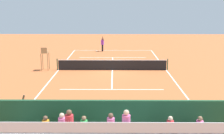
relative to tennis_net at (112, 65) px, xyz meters
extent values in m
plane|color=#BC6033|center=(0.00, 0.00, -0.50)|extent=(60.00, 60.00, 0.00)
cube|color=white|center=(0.00, -11.00, -0.50)|extent=(10.00, 0.10, 0.01)
cube|color=white|center=(0.00, 11.00, -0.50)|extent=(10.00, 0.10, 0.01)
cube|color=white|center=(-5.00, 0.00, -0.50)|extent=(0.10, 22.00, 0.01)
cube|color=white|center=(5.00, 0.00, -0.50)|extent=(0.10, 22.00, 0.01)
cube|color=white|center=(0.00, -6.05, -0.50)|extent=(7.50, 0.10, 0.01)
cube|color=white|center=(0.00, 6.05, -0.50)|extent=(7.50, 0.10, 0.01)
cube|color=white|center=(0.00, 0.00, -0.50)|extent=(0.10, 12.10, 0.01)
cube|color=white|center=(0.00, -11.00, -0.50)|extent=(0.10, 0.30, 0.01)
cube|color=black|center=(0.00, 0.00, -0.05)|extent=(10.00, 0.02, 0.91)
cube|color=white|center=(0.00, 0.00, 0.44)|extent=(10.00, 0.04, 0.06)
cylinder|color=#2D5133|center=(-5.10, 0.00, 0.03)|extent=(0.10, 0.10, 1.07)
cylinder|color=#2D5133|center=(5.10, 0.00, 0.03)|extent=(0.10, 0.10, 1.07)
cube|color=#1E4C2D|center=(0.00, 14.00, 0.50)|extent=(18.00, 0.16, 2.00)
cube|color=silver|center=(0.00, 14.80, 0.33)|extent=(8.60, 0.36, 0.04)
cube|color=silver|center=(0.00, 14.98, 0.53)|extent=(8.60, 0.03, 0.36)
cube|color=silver|center=(0.00, 15.60, 0.78)|extent=(8.60, 0.36, 0.04)
cube|color=silver|center=(0.00, 15.78, 0.98)|extent=(8.60, 0.03, 0.36)
cube|color=silver|center=(0.00, 16.40, 1.23)|extent=(8.60, 0.36, 0.04)
cube|color=silver|center=(0.00, 16.58, 1.43)|extent=(8.60, 0.03, 0.36)
cube|color=#2D2D33|center=(-3.73, 14.63, 0.37)|extent=(0.32, 0.40, 0.12)
cylinder|color=pink|center=(-3.73, 14.75, 0.65)|extent=(0.30, 0.30, 0.45)
sphere|color=#8C6647|center=(-3.73, 14.75, 0.98)|extent=(0.20, 0.20, 0.20)
cube|color=#2D2D33|center=(2.69, 14.63, 0.37)|extent=(0.32, 0.40, 0.12)
cylinder|color=orange|center=(2.69, 14.75, 0.65)|extent=(0.30, 0.30, 0.45)
sphere|color=brown|center=(2.69, 14.75, 0.98)|extent=(0.20, 0.20, 0.20)
cube|color=#2D2D33|center=(1.09, 14.63, 0.37)|extent=(0.32, 0.40, 0.12)
cylinder|color=green|center=(1.09, 14.75, 0.65)|extent=(0.30, 0.30, 0.45)
sphere|color=#8C6647|center=(1.09, 14.75, 0.98)|extent=(0.20, 0.20, 0.20)
cube|color=#2D2D33|center=(-0.04, 15.43, 0.82)|extent=(0.32, 0.40, 0.12)
cylinder|color=pink|center=(-0.04, 15.55, 1.10)|extent=(0.30, 0.30, 0.45)
sphere|color=brown|center=(-0.04, 15.55, 1.43)|extent=(0.20, 0.20, 0.20)
cube|color=#2D2D33|center=(-2.50, 14.63, 0.37)|extent=(0.32, 0.40, 0.12)
cylinder|color=red|center=(-2.50, 14.75, 0.65)|extent=(0.30, 0.30, 0.45)
sphere|color=beige|center=(-2.50, 14.75, 0.98)|extent=(0.20, 0.20, 0.20)
cube|color=#2D2D33|center=(1.86, 14.63, 0.37)|extent=(0.32, 0.40, 0.12)
cylinder|color=green|center=(1.86, 14.75, 0.65)|extent=(0.30, 0.30, 0.45)
sphere|color=brown|center=(1.86, 14.75, 0.98)|extent=(0.20, 0.20, 0.20)
cube|color=#2D2D33|center=(-0.60, 16.23, 1.27)|extent=(0.32, 0.40, 0.12)
cylinder|color=pink|center=(-0.60, 16.35, 1.55)|extent=(0.30, 0.30, 0.45)
sphere|color=beige|center=(-0.60, 16.35, 1.88)|extent=(0.20, 0.20, 0.20)
cube|color=#2D2D33|center=(1.84, 15.43, 0.82)|extent=(0.32, 0.40, 0.12)
cylinder|color=pink|center=(1.84, 15.55, 1.10)|extent=(0.30, 0.30, 0.45)
sphere|color=beige|center=(1.84, 15.55, 1.43)|extent=(0.20, 0.20, 0.20)
cube|color=#2D2D33|center=(1.43, 16.23, 1.27)|extent=(0.32, 0.40, 0.12)
cylinder|color=red|center=(1.43, 16.35, 1.55)|extent=(0.30, 0.30, 0.45)
sphere|color=brown|center=(1.43, 16.35, 1.88)|extent=(0.20, 0.20, 0.20)
cylinder|color=#A88456|center=(5.90, -0.28, 0.30)|extent=(0.07, 0.07, 1.60)
cylinder|color=#A88456|center=(6.50, -0.28, 0.30)|extent=(0.07, 0.07, 1.60)
cylinder|color=#A88456|center=(5.90, 0.32, 0.30)|extent=(0.07, 0.07, 1.60)
cylinder|color=#A88456|center=(6.50, 0.32, 0.30)|extent=(0.07, 0.07, 1.60)
cube|color=#A88456|center=(6.20, 0.02, 1.13)|extent=(0.56, 0.56, 0.06)
cube|color=#A88456|center=(6.20, 0.26, 1.40)|extent=(0.56, 0.06, 0.48)
cube|color=#A88456|center=(5.94, 0.02, 1.28)|extent=(0.04, 0.48, 0.04)
cube|color=#A88456|center=(6.46, 0.02, 1.28)|extent=(0.04, 0.48, 0.04)
cube|color=#234C2D|center=(-3.43, 13.20, -0.05)|extent=(1.80, 0.40, 0.05)
cylinder|color=#234C2D|center=(-4.18, 13.20, -0.28)|extent=(0.06, 0.06, 0.45)
cylinder|color=#234C2D|center=(-2.68, 13.20, -0.28)|extent=(0.06, 0.06, 0.45)
cube|color=#234C2D|center=(-3.43, 13.38, 0.25)|extent=(1.80, 0.04, 0.36)
cube|color=#B22D2D|center=(-1.53, 13.40, -0.32)|extent=(0.90, 0.36, 0.36)
cylinder|color=black|center=(1.37, -10.41, -0.08)|extent=(0.14, 0.14, 0.85)
cylinder|color=black|center=(1.28, -10.20, -0.08)|extent=(0.14, 0.14, 0.85)
cylinder|color=purple|center=(1.33, -10.31, 0.65)|extent=(0.47, 0.47, 0.60)
sphere|color=brown|center=(1.33, -10.31, 1.06)|extent=(0.22, 0.22, 0.22)
cylinder|color=brown|center=(1.24, -10.10, 1.15)|extent=(0.26, 0.18, 0.55)
cylinder|color=brown|center=(1.41, -10.51, 0.68)|extent=(0.12, 0.12, 0.50)
cylinder|color=black|center=(2.28, -10.58, -0.49)|extent=(0.20, 0.24, 0.03)
torus|color=#D8CC4C|center=(2.11, -10.37, -0.49)|extent=(0.43, 0.43, 0.02)
cylinder|color=white|center=(2.11, -10.37, -0.49)|extent=(0.25, 0.25, 0.00)
sphere|color=#CCDB33|center=(-1.09, -7.77, -0.47)|extent=(0.07, 0.07, 0.07)
cylinder|color=#232328|center=(4.12, 13.38, -0.08)|extent=(0.14, 0.14, 0.85)
cylinder|color=#232328|center=(4.14, 13.16, -0.08)|extent=(0.14, 0.14, 0.85)
cylinder|color=white|center=(4.13, 13.27, 0.65)|extent=(0.39, 0.39, 0.60)
sphere|color=#8C6647|center=(4.13, 13.27, 1.06)|extent=(0.22, 0.22, 0.22)
cylinder|color=#8C6647|center=(4.15, 13.05, 1.15)|extent=(0.26, 0.11, 0.55)
cylinder|color=#8C6647|center=(4.11, 13.49, 0.68)|extent=(0.10, 0.10, 0.50)
camera|label=1|loc=(-0.16, 25.82, 5.69)|focal=45.91mm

